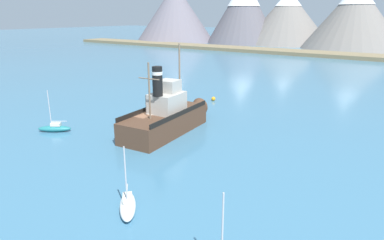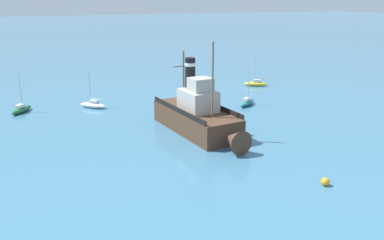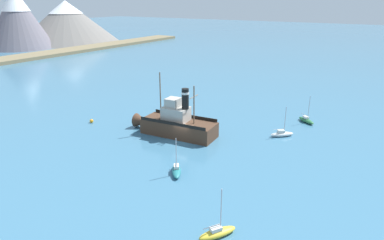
# 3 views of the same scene
# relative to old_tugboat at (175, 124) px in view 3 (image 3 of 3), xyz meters

# --- Properties ---
(ground_plane) EXTENTS (600.00, 600.00, 0.00)m
(ground_plane) POSITION_rel_old_tugboat_xyz_m (-1.67, -2.46, -1.83)
(ground_plane) COLOR teal
(old_tugboat) EXTENTS (5.47, 14.65, 9.90)m
(old_tugboat) POSITION_rel_old_tugboat_xyz_m (0.00, 0.00, 0.00)
(old_tugboat) COLOR #4C3323
(old_tugboat) RESTS_ON ground
(sailboat_yellow) EXTENTS (3.82, 2.92, 4.90)m
(sailboat_yellow) POSITION_rel_old_tugboat_xyz_m (-18.65, -17.74, -1.40)
(sailboat_yellow) COLOR gold
(sailboat_yellow) RESTS_ON ground
(sailboat_teal) EXTENTS (3.73, 3.11, 4.90)m
(sailboat_teal) POSITION_rel_old_tugboat_xyz_m (-10.75, -7.66, -1.40)
(sailboat_teal) COLOR #23757A
(sailboat_teal) RESTS_ON ground
(sailboat_white) EXTENTS (3.44, 3.49, 4.90)m
(sailboat_white) POSITION_rel_old_tugboat_xyz_m (8.36, -14.79, -1.40)
(sailboat_white) COLOR white
(sailboat_white) RESTS_ON ground
(sailboat_green) EXTENTS (3.18, 3.69, 4.90)m
(sailboat_green) POSITION_rel_old_tugboat_xyz_m (17.08, -16.29, -1.40)
(sailboat_green) COLOR #286B3D
(sailboat_green) RESTS_ON ground
(mooring_buoy) EXTENTS (0.65, 0.65, 0.65)m
(mooring_buoy) POSITION_rel_old_tugboat_xyz_m (-3.46, 15.71, -1.51)
(mooring_buoy) COLOR orange
(mooring_buoy) RESTS_ON ground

